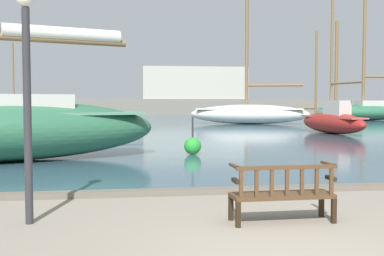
% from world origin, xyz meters
% --- Properties ---
extents(ground_plane, '(160.00, 160.00, 0.00)m').
position_xyz_m(ground_plane, '(0.00, 0.00, 0.00)').
color(ground_plane, gray).
extents(harbor_water, '(100.00, 80.00, 0.08)m').
position_xyz_m(harbor_water, '(0.00, 44.00, 0.04)').
color(harbor_water, '#385666').
rests_on(harbor_water, ground).
extents(quay_edge_kerb, '(40.00, 0.30, 0.12)m').
position_xyz_m(quay_edge_kerb, '(0.00, 3.85, 0.06)').
color(quay_edge_kerb, '#675F54').
rests_on(quay_edge_kerb, ground).
extents(park_bench, '(1.61, 0.56, 0.92)m').
position_xyz_m(park_bench, '(0.41, 1.42, 0.47)').
color(park_bench, black).
rests_on(park_bench, ground).
extents(sailboat_distant_harbor, '(11.41, 5.64, 13.02)m').
position_xyz_m(sailboat_distant_harbor, '(-5.57, 9.30, 1.24)').
color(sailboat_distant_harbor, '#2D6647').
rests_on(sailboat_distant_harbor, harbor_water).
extents(sailboat_outer_starboard, '(1.98, 6.65, 6.13)m').
position_xyz_m(sailboat_outer_starboard, '(-10.15, 31.50, 0.61)').
color(sailboat_outer_starboard, silver).
rests_on(sailboat_outer_starboard, harbor_water).
extents(sailboat_nearest_port, '(11.99, 3.20, 13.18)m').
position_xyz_m(sailboat_nearest_port, '(20.24, 36.17, 1.17)').
color(sailboat_nearest_port, '#2D6647').
rests_on(sailboat_nearest_port, harbor_water).
extents(sailboat_centre_channel, '(2.10, 6.09, 7.61)m').
position_xyz_m(sailboat_centre_channel, '(9.46, 19.58, 0.83)').
color(sailboat_centre_channel, maroon).
rests_on(sailboat_centre_channel, harbor_water).
extents(sailboat_outer_port, '(9.70, 5.20, 10.19)m').
position_xyz_m(sailboat_outer_port, '(7.74, 30.92, 0.94)').
color(sailboat_outer_port, silver).
rests_on(sailboat_outer_port, harbor_water).
extents(lamp_post, '(0.28, 0.28, 3.59)m').
position_xyz_m(lamp_post, '(-3.49, 1.90, 2.22)').
color(lamp_post, '#2D2D33').
rests_on(lamp_post, ground).
extents(channel_buoy, '(0.59, 0.59, 1.29)m').
position_xyz_m(channel_buoy, '(0.27, 10.33, 0.38)').
color(channel_buoy, green).
rests_on(channel_buoy, harbor_water).
extents(far_breakwater, '(59.13, 2.40, 6.24)m').
position_xyz_m(far_breakwater, '(1.91, 55.31, 1.90)').
color(far_breakwater, slate).
rests_on(far_breakwater, ground).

